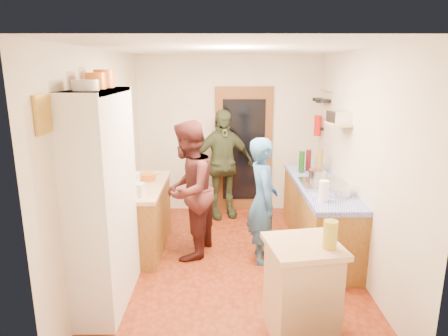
{
  "coord_description": "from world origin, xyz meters",
  "views": [
    {
      "loc": [
        -0.11,
        -4.6,
        2.4
      ],
      "look_at": [
        -0.09,
        0.15,
        1.2
      ],
      "focal_mm": 32.0,
      "sensor_mm": 36.0,
      "label": 1
    }
  ],
  "objects_px": {
    "island_base": "(301,292)",
    "right_counter_base": "(318,217)",
    "person_back": "(223,164)",
    "person_hob": "(266,201)",
    "hutch_body": "(104,201)",
    "person_left": "(192,190)"
  },
  "relations": [
    {
      "from": "island_base",
      "to": "right_counter_base",
      "type": "bearing_deg",
      "value": 72.47
    },
    {
      "from": "person_back",
      "to": "person_hob",
      "type": "bearing_deg",
      "value": -87.48
    },
    {
      "from": "hutch_body",
      "to": "right_counter_base",
      "type": "bearing_deg",
      "value": 27.47
    },
    {
      "from": "hutch_body",
      "to": "right_counter_base",
      "type": "height_order",
      "value": "hutch_body"
    },
    {
      "from": "island_base",
      "to": "person_back",
      "type": "height_order",
      "value": "person_back"
    },
    {
      "from": "right_counter_base",
      "to": "person_left",
      "type": "height_order",
      "value": "person_left"
    },
    {
      "from": "island_base",
      "to": "person_left",
      "type": "bearing_deg",
      "value": 123.44
    },
    {
      "from": "person_hob",
      "to": "person_back",
      "type": "bearing_deg",
      "value": 15.18
    },
    {
      "from": "person_left",
      "to": "person_hob",
      "type": "bearing_deg",
      "value": 93.49
    },
    {
      "from": "hutch_body",
      "to": "person_left",
      "type": "distance_m",
      "value": 1.35
    },
    {
      "from": "hutch_body",
      "to": "person_hob",
      "type": "height_order",
      "value": "hutch_body"
    },
    {
      "from": "person_hob",
      "to": "right_counter_base",
      "type": "bearing_deg",
      "value": -64.95
    },
    {
      "from": "right_counter_base",
      "to": "person_hob",
      "type": "xyz_separation_m",
      "value": [
        -0.78,
        -0.42,
        0.37
      ]
    },
    {
      "from": "hutch_body",
      "to": "person_back",
      "type": "relative_size",
      "value": 1.24
    },
    {
      "from": "person_hob",
      "to": "person_back",
      "type": "distance_m",
      "value": 1.66
    },
    {
      "from": "hutch_body",
      "to": "person_back",
      "type": "height_order",
      "value": "hutch_body"
    },
    {
      "from": "hutch_body",
      "to": "island_base",
      "type": "bearing_deg",
      "value": -17.54
    },
    {
      "from": "island_base",
      "to": "person_hob",
      "type": "relative_size",
      "value": 0.54
    },
    {
      "from": "island_base",
      "to": "person_left",
      "type": "xyz_separation_m",
      "value": [
        -1.1,
        1.66,
        0.46
      ]
    },
    {
      "from": "right_counter_base",
      "to": "person_back",
      "type": "height_order",
      "value": "person_back"
    },
    {
      "from": "person_hob",
      "to": "person_back",
      "type": "relative_size",
      "value": 0.9
    },
    {
      "from": "hutch_body",
      "to": "person_back",
      "type": "bearing_deg",
      "value": 63.94
    }
  ]
}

